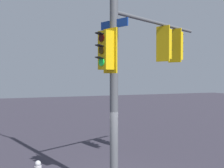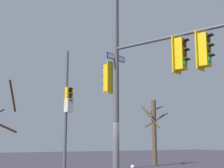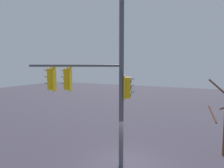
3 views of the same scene
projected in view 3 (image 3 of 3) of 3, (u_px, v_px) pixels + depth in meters
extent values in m
plane|color=#34313D|center=(126.00, 164.00, 11.23)|extent=(80.00, 80.00, 0.00)
cylinder|color=#4C4F54|center=(121.00, 84.00, 10.57)|extent=(0.25, 0.25, 8.99)
cylinder|color=#4C4F54|center=(75.00, 66.00, 10.49)|extent=(4.38, 2.15, 0.12)
cube|color=gold|center=(67.00, 79.00, 10.56)|extent=(0.42, 0.45, 1.10)
cube|color=gold|center=(71.00, 79.00, 10.55)|extent=(0.26, 0.53, 1.30)
cylinder|color=#2F0403|center=(64.00, 73.00, 10.53)|extent=(0.12, 0.21, 0.22)
cube|color=black|center=(63.00, 70.00, 10.52)|extent=(0.23, 0.26, 0.06)
cylinder|color=#352504|center=(64.00, 79.00, 10.56)|extent=(0.12, 0.21, 0.22)
cube|color=black|center=(63.00, 77.00, 10.55)|extent=(0.23, 0.26, 0.06)
cylinder|color=#19D147|center=(65.00, 85.00, 10.59)|extent=(0.12, 0.21, 0.22)
cube|color=black|center=(63.00, 83.00, 10.58)|extent=(0.23, 0.26, 0.06)
cylinder|color=#4C4F54|center=(67.00, 67.00, 10.50)|extent=(0.04, 0.04, 0.15)
cube|color=gold|center=(51.00, 79.00, 10.56)|extent=(0.42, 0.45, 1.10)
cube|color=gold|center=(54.00, 79.00, 10.55)|extent=(0.26, 0.53, 1.30)
cylinder|color=#2F0403|center=(48.00, 73.00, 10.53)|extent=(0.11, 0.21, 0.22)
cube|color=black|center=(46.00, 70.00, 10.52)|extent=(0.23, 0.26, 0.06)
cylinder|color=#352504|center=(48.00, 79.00, 10.57)|extent=(0.11, 0.21, 0.22)
cube|color=black|center=(47.00, 77.00, 10.56)|extent=(0.23, 0.26, 0.06)
cylinder|color=#19D147|center=(48.00, 85.00, 10.60)|extent=(0.11, 0.21, 0.22)
cube|color=black|center=(47.00, 83.00, 10.59)|extent=(0.23, 0.26, 0.06)
cylinder|color=#4C4F54|center=(51.00, 67.00, 10.50)|extent=(0.04, 0.04, 0.15)
cube|color=gold|center=(128.00, 88.00, 10.59)|extent=(0.40, 0.44, 1.10)
cube|color=gold|center=(125.00, 88.00, 10.60)|extent=(0.23, 0.54, 1.30)
cylinder|color=#2F0403|center=(131.00, 81.00, 10.54)|extent=(0.10, 0.22, 0.22)
cube|color=black|center=(133.00, 79.00, 10.52)|extent=(0.22, 0.25, 0.06)
cylinder|color=#352504|center=(131.00, 88.00, 10.57)|extent=(0.10, 0.22, 0.22)
cube|color=black|center=(133.00, 85.00, 10.55)|extent=(0.22, 0.25, 0.06)
cylinder|color=#19D147|center=(131.00, 94.00, 10.60)|extent=(0.10, 0.22, 0.22)
cube|color=black|center=(132.00, 92.00, 10.58)|extent=(0.22, 0.25, 0.06)
cube|color=navy|center=(121.00, 72.00, 10.51)|extent=(0.46, 1.03, 0.24)
cube|color=white|center=(121.00, 72.00, 10.51)|extent=(0.40, 0.92, 0.18)
cylinder|color=brown|center=(212.00, 114.00, 12.18)|extent=(0.52, 1.62, 0.74)
cylinder|color=brown|center=(224.00, 92.00, 11.34)|extent=(1.62, 0.70, 1.41)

